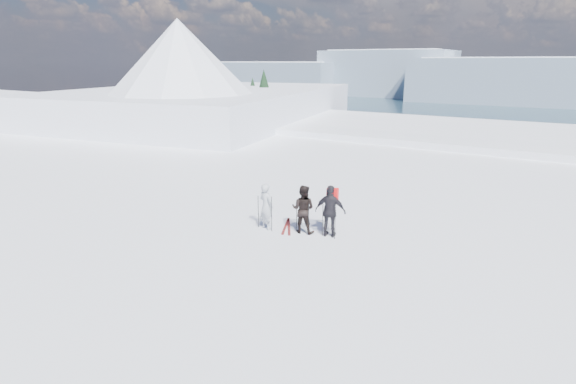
% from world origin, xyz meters
% --- Properties ---
extents(lake_basin, '(820.00, 820.00, 71.62)m').
position_xyz_m(lake_basin, '(0.00, 30.00, -6.50)').
color(lake_basin, white).
rests_on(lake_basin, ground).
extents(near_ridge, '(31.37, 35.68, 25.62)m').
position_xyz_m(near_ridge, '(-26.56, 29.34, -3.48)').
color(near_ridge, white).
rests_on(near_ridge, ground).
extents(skier_grey, '(0.71, 0.57, 1.70)m').
position_xyz_m(skier_grey, '(-3.42, 3.74, 0.85)').
color(skier_grey, '#9FA5AE').
rests_on(skier_grey, ground).
extents(skier_dark, '(0.95, 0.80, 1.74)m').
position_xyz_m(skier_dark, '(-2.10, 4.11, 0.87)').
color(skier_dark, black).
rests_on(skier_dark, ground).
extents(skier_pack, '(1.14, 0.66, 1.83)m').
position_xyz_m(skier_pack, '(-1.11, 4.27, 0.92)').
color(skier_pack, black).
rests_on(skier_pack, ground).
extents(backpack, '(0.43, 0.30, 0.53)m').
position_xyz_m(backpack, '(-1.16, 4.51, 2.10)').
color(backpack, red).
rests_on(backpack, skier_pack).
extents(ski_poles, '(2.91, 0.58, 1.29)m').
position_xyz_m(ski_poles, '(-2.19, 3.94, 0.62)').
color(ski_poles, black).
rests_on(ski_poles, ground).
extents(skis_loose, '(1.01, 1.60, 0.03)m').
position_xyz_m(skis_loose, '(-2.86, 4.29, 0.01)').
color(skis_loose, black).
rests_on(skis_loose, ground).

